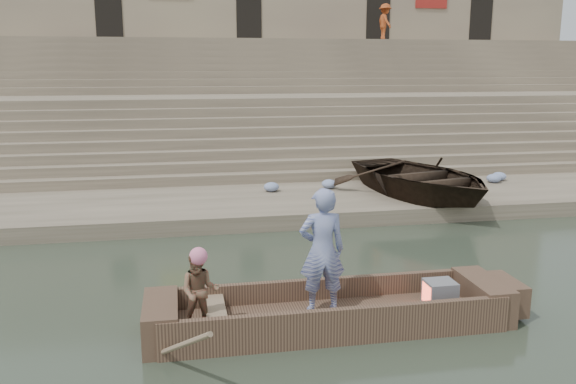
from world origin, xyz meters
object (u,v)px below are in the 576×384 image
object	(u,v)px
television	(439,293)
pedestrian	(385,22)
standing_man	(322,250)
rowing_man	(200,291)
beached_rowboat	(421,177)
main_rowboat	(330,320)

from	to	relation	value
television	pedestrian	bearing A→B (deg)	72.93
standing_man	rowing_man	bearing A→B (deg)	11.15
pedestrian	beached_rowboat	bearing A→B (deg)	160.89
main_rowboat	pedestrian	distance (m)	23.94
main_rowboat	beached_rowboat	size ratio (longest dim) A/B	0.97
main_rowboat	rowing_man	distance (m)	2.11
rowing_man	television	world-z (taller)	rowing_man
rowing_man	television	bearing A→B (deg)	9.79
main_rowboat	standing_man	xyz separation A→B (m)	(-0.10, 0.14, 1.09)
standing_man	television	bearing A→B (deg)	176.97
rowing_man	beached_rowboat	bearing A→B (deg)	54.87
standing_man	pedestrian	bearing A→B (deg)	-110.57
standing_man	pedestrian	world-z (taller)	pedestrian
main_rowboat	rowing_man	bearing A→B (deg)	-174.34
main_rowboat	rowing_man	world-z (taller)	rowing_man
beached_rowboat	main_rowboat	bearing A→B (deg)	-136.58
pedestrian	standing_man	bearing A→B (deg)	154.60
television	pedestrian	world-z (taller)	pedestrian
beached_rowboat	pedestrian	size ratio (longest dim) A/B	2.83
standing_man	rowing_man	xyz separation A→B (m)	(-1.88, -0.33, -0.39)
television	standing_man	bearing A→B (deg)	175.87
main_rowboat	standing_man	size ratio (longest dim) A/B	2.55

